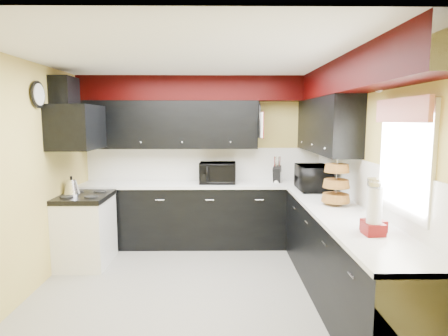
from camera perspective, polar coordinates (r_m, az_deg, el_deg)
name	(u,v)px	position (r m, az deg, el deg)	size (l,w,h in m)	color
ground	(198,288)	(4.40, -3.93, -17.83)	(3.60, 3.60, 0.00)	gray
wall_back	(204,160)	(5.82, -3.05, 1.20)	(3.60, 0.06, 2.50)	#E0C666
wall_right	(364,178)	(4.32, 20.51, -1.40)	(0.06, 3.60, 2.50)	#E0C666
wall_left	(29,178)	(4.51, -27.56, -1.41)	(0.06, 3.60, 2.50)	#E0C666
ceiling	(196,59)	(4.03, -4.26, 16.29)	(3.60, 3.60, 0.06)	white
cab_back	(204,215)	(5.66, -3.12, -7.20)	(3.60, 0.60, 0.90)	black
cab_right	(342,259)	(4.14, 17.56, -13.09)	(0.60, 3.00, 0.90)	black
counter_back	(203,184)	(5.56, -3.15, -2.51)	(3.62, 0.64, 0.04)	white
counter_right	(344,215)	(4.00, 17.82, -6.77)	(0.64, 3.02, 0.04)	white
splash_back	(204,164)	(5.81, -3.05, 0.60)	(3.60, 0.02, 0.50)	white
splash_right	(362,183)	(4.32, 20.35, -2.19)	(0.02, 3.60, 0.50)	white
upper_back	(170,125)	(5.65, -8.26, 6.54)	(2.60, 0.35, 0.70)	black
upper_right	(326,125)	(5.07, 15.26, 6.28)	(0.35, 1.80, 0.70)	black
soffit_back	(203,89)	(5.62, -3.20, 11.96)	(3.60, 0.36, 0.35)	black
soffit_right	(358,74)	(4.07, 19.72, 13.33)	(0.36, 3.24, 0.35)	black
stove	(86,232)	(5.24, -20.32, -9.09)	(0.60, 0.75, 0.86)	white
cooktop	(84,197)	(5.13, -20.54, -4.15)	(0.62, 0.77, 0.06)	black
hood	(77,127)	(5.06, -21.53, 5.80)	(0.50, 0.78, 0.55)	black
hood_duct	(64,93)	(5.11, -23.14, 10.45)	(0.24, 0.40, 0.40)	black
window	(405,159)	(3.46, 25.86, 1.27)	(0.03, 0.86, 0.96)	white
valance	(401,110)	(3.42, 25.41, 7.96)	(0.04, 0.88, 0.20)	red
pan_top	(259,111)	(5.56, 5.36, 8.64)	(0.03, 0.22, 0.40)	black
pan_mid	(260,128)	(5.43, 5.48, 6.03)	(0.03, 0.28, 0.46)	black
pan_low	(258,130)	(5.69, 5.19, 5.79)	(0.03, 0.24, 0.42)	black
cut_board	(261,125)	(5.31, 5.73, 6.54)	(0.03, 0.26, 0.35)	white
baskets	(336,183)	(4.28, 16.73, -2.26)	(0.27, 0.27, 0.50)	brown
clock	(38,95)	(4.69, -26.50, 9.99)	(0.03, 0.30, 0.30)	black
deco_plate	(380,80)	(3.96, 22.62, 12.28)	(0.03, 0.24, 0.24)	white
toaster_oven	(218,173)	(5.54, -0.97, -0.73)	(0.53, 0.44, 0.31)	black
microwave	(313,178)	(5.13, 13.48, -1.46)	(0.59, 0.40, 0.33)	black
utensil_crock	(277,177)	(5.66, 8.06, -1.37)	(0.15, 0.15, 0.16)	silver
knife_block	(277,175)	(5.64, 8.10, -0.99)	(0.11, 0.15, 0.24)	black
kettle	(72,187)	(5.24, -22.21, -2.65)	(0.21, 0.21, 0.19)	silver
dispenser_a	(374,210)	(3.27, 21.93, -5.96)	(0.15, 0.15, 0.42)	maroon
dispenser_b	(375,206)	(3.37, 21.97, -5.41)	(0.16, 0.16, 0.44)	#6C0F00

